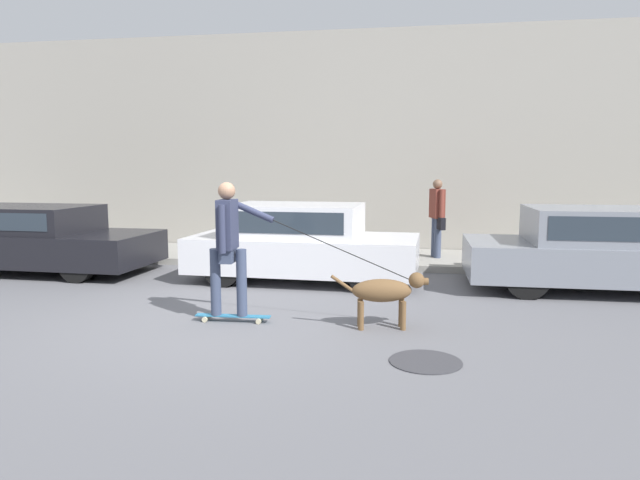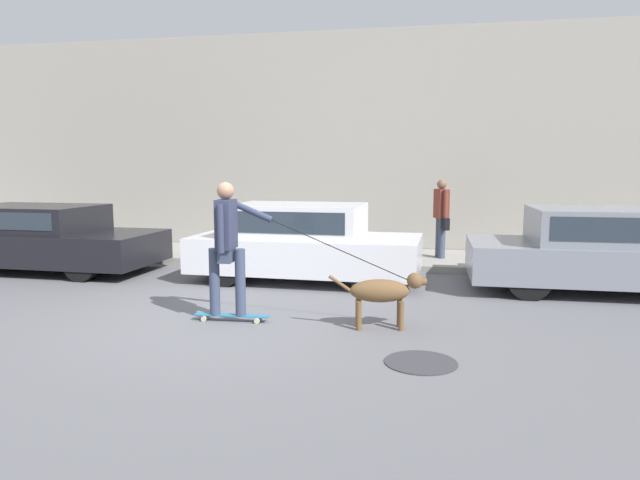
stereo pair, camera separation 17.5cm
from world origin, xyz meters
TOP-DOWN VIEW (x-y plane):
  - ground_plane at (0.00, 0.00)m, footprint 36.00×36.00m
  - back_wall at (0.00, 6.47)m, footprint 32.00×0.30m
  - sidewalk_curb at (0.00, 5.16)m, footprint 30.00×2.29m
  - parked_car_0 at (-4.79, 2.93)m, footprint 4.59×1.97m
  - parked_car_1 at (0.44, 2.93)m, footprint 3.99×1.92m
  - parked_car_2 at (5.42, 2.93)m, footprint 4.43×1.84m
  - dog at (2.07, 0.16)m, footprint 1.20×0.41m
  - skateboarder at (0.07, 0.13)m, footprint 2.83×0.55m
  - pedestrian_with_bag at (2.83, 5.12)m, footprint 0.33×0.66m
  - manhole_cover at (2.55, -1.01)m, footprint 0.75×0.75m

SIDE VIEW (x-z plane):
  - ground_plane at x=0.00m, z-range 0.00..0.00m
  - manhole_cover at x=2.55m, z-range 0.00..0.01m
  - sidewalk_curb at x=0.00m, z-range 0.00..0.13m
  - dog at x=2.07m, z-range 0.11..0.82m
  - parked_car_0 at x=-4.79m, z-range -0.01..1.24m
  - parked_car_2 at x=5.42m, z-range -0.03..1.32m
  - parked_car_1 at x=0.44m, z-range -0.01..1.33m
  - pedestrian_with_bag at x=2.83m, z-range 0.22..1.82m
  - skateboarder at x=0.07m, z-range 0.14..1.94m
  - back_wall at x=0.00m, z-range 0.00..5.04m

